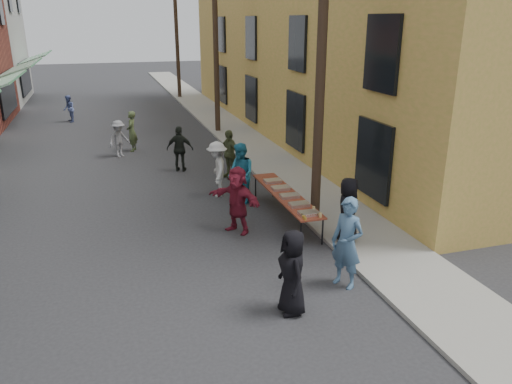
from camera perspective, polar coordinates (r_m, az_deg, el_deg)
ground at (r=10.58m, az=-8.57°, el=-11.57°), size 120.00×120.00×0.00m
sidewalk at (r=25.39m, az=-2.82°, el=7.06°), size 2.20×60.00×0.10m
building_ochre at (r=26.12m, az=11.34°, el=18.02°), size 10.00×28.00×10.00m
utility_pole_near at (r=13.26m, az=7.48°, el=15.26°), size 0.26×0.26×9.00m
utility_pole_mid at (r=24.67m, az=-4.64°, el=17.10°), size 0.26×0.26×9.00m
utility_pole_far at (r=36.46m, az=-9.07°, el=17.59°), size 0.26×0.26×9.00m
serving_table at (r=13.96m, az=3.39°, el=-0.35°), size 0.70×4.00×0.75m
catering_tray_sausage at (r=12.51m, az=6.05°, el=-2.42°), size 0.50×0.33×0.08m
catering_tray_foil_b at (r=13.06m, az=4.93°, el=-1.43°), size 0.50×0.33×0.08m
catering_tray_buns at (r=13.67m, az=3.84°, el=-0.44°), size 0.50×0.33×0.08m
catering_tray_foil_d at (r=14.29m, az=2.83°, el=0.46°), size 0.50×0.33×0.08m
catering_tray_buns_end at (r=14.92m, az=1.91°, el=1.28°), size 0.50×0.33×0.08m
condiment_jar_a at (r=12.17m, az=5.65°, el=-3.04°), size 0.07×0.07×0.08m
condiment_jar_b at (r=12.26m, az=5.47°, el=-2.87°), size 0.07×0.07×0.08m
condiment_jar_c at (r=12.34m, az=5.29°, el=-2.70°), size 0.07×0.07×0.08m
cup_stack at (r=12.37m, az=7.36°, el=-2.64°), size 0.08×0.08×0.12m
guest_front_a at (r=9.56m, az=4.17°, el=-9.13°), size 0.56×0.84×1.70m
guest_front_b at (r=10.54m, az=10.36°, el=-5.75°), size 0.76×0.86×1.97m
guest_front_c at (r=15.09m, az=-1.76°, el=2.08°), size 0.90×1.05×1.87m
guest_front_d at (r=15.81m, az=-4.45°, el=2.62°), size 0.84×1.24×1.76m
guest_front_e at (r=17.71m, az=-3.09°, el=4.38°), size 0.81×1.09×1.71m
guest_queue_back at (r=13.04m, az=-2.15°, el=-0.90°), size 1.38×1.67×1.79m
server at (r=12.44m, az=10.47°, el=-2.07°), size 0.81×0.96×1.67m
passerby_left at (r=21.18m, az=-15.39°, el=5.89°), size 1.11×1.02×1.50m
passerby_mid at (r=18.64m, az=-8.68°, el=4.90°), size 1.07×0.76×1.69m
passerby_right at (r=21.96m, az=-14.01°, el=6.74°), size 0.57×0.71×1.71m
passerby_far at (r=29.40m, az=-20.60°, el=8.89°), size 0.66×0.79×1.46m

